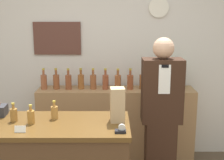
{
  "coord_description": "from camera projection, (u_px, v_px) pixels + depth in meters",
  "views": [
    {
      "loc": [
        0.11,
        -2.02,
        1.92
      ],
      "look_at": [
        0.11,
        1.15,
        1.2
      ],
      "focal_mm": 50.0,
      "sensor_mm": 36.0,
      "label": 1
    }
  ],
  "objects": [
    {
      "name": "paper_bag",
      "position": [
        117.0,
        105.0,
        2.73
      ],
      "size": [
        0.13,
        0.13,
        0.31
      ],
      "color": "tan",
      "rests_on": "display_counter"
    },
    {
      "name": "shopkeeper",
      "position": [
        161.0,
        116.0,
        3.29
      ],
      "size": [
        0.42,
        0.26,
        1.65
      ],
      "color": "#331E14",
      "rests_on": "ground_plane"
    },
    {
      "name": "counter_bottle_2",
      "position": [
        31.0,
        116.0,
        2.7
      ],
      "size": [
        0.06,
        0.06,
        0.17
      ],
      "color": "#A5702F",
      "rests_on": "display_counter"
    },
    {
      "name": "shelf_bottle_1",
      "position": [
        56.0,
        81.0,
        3.88
      ],
      "size": [
        0.08,
        0.08,
        0.26
      ],
      "color": "brown",
      "rests_on": "back_shelf"
    },
    {
      "name": "gift_box",
      "position": [
        0.0,
        110.0,
        2.91
      ],
      "size": [
        0.13,
        0.15,
        0.1
      ],
      "color": "#2D2D33",
      "rests_on": "display_counter"
    },
    {
      "name": "price_card_right",
      "position": [
        20.0,
        129.0,
        2.51
      ],
      "size": [
        0.09,
        0.02,
        0.06
      ],
      "color": "white",
      "rests_on": "display_counter"
    },
    {
      "name": "counter_bottle_1",
      "position": [
        14.0,
        114.0,
        2.75
      ],
      "size": [
        0.06,
        0.06,
        0.17
      ],
      "color": "olive",
      "rests_on": "display_counter"
    },
    {
      "name": "shelf_bottle_4",
      "position": [
        93.0,
        81.0,
        3.88
      ],
      "size": [
        0.08,
        0.08,
        0.26
      ],
      "color": "brown",
      "rests_on": "back_shelf"
    },
    {
      "name": "shelf_bottle_2",
      "position": [
        68.0,
        81.0,
        3.87
      ],
      "size": [
        0.08,
        0.08,
        0.26
      ],
      "color": "brown",
      "rests_on": "back_shelf"
    },
    {
      "name": "shelf_bottle_5",
      "position": [
        106.0,
        81.0,
        3.87
      ],
      "size": [
        0.08,
        0.08,
        0.26
      ],
      "color": "brown",
      "rests_on": "back_shelf"
    },
    {
      "name": "shelf_bottle_0",
      "position": [
        44.0,
        81.0,
        3.87
      ],
      "size": [
        0.08,
        0.08,
        0.26
      ],
      "color": "brown",
      "rests_on": "back_shelf"
    },
    {
      "name": "shelf_bottle_7",
      "position": [
        130.0,
        82.0,
        3.86
      ],
      "size": [
        0.08,
        0.08,
        0.26
      ],
      "color": "brown",
      "rests_on": "back_shelf"
    },
    {
      "name": "shelf_bottle_8",
      "position": [
        142.0,
        81.0,
        3.88
      ],
      "size": [
        0.08,
        0.08,
        0.26
      ],
      "color": "brown",
      "rests_on": "back_shelf"
    },
    {
      "name": "shelf_bottle_6",
      "position": [
        118.0,
        81.0,
        3.87
      ],
      "size": [
        0.08,
        0.08,
        0.26
      ],
      "color": "brown",
      "rests_on": "back_shelf"
    },
    {
      "name": "back_wall",
      "position": [
        103.0,
        55.0,
        4.05
      ],
      "size": [
        5.2,
        0.09,
        2.7
      ],
      "color": "silver",
      "rests_on": "ground_plane"
    },
    {
      "name": "counter_bottle_3",
      "position": [
        55.0,
        112.0,
        2.82
      ],
      "size": [
        0.06,
        0.06,
        0.17
      ],
      "color": "#A37338",
      "rests_on": "display_counter"
    },
    {
      "name": "shelf_bottle_9",
      "position": [
        155.0,
        81.0,
        3.87
      ],
      "size": [
        0.08,
        0.08,
        0.26
      ],
      "color": "brown",
      "rests_on": "back_shelf"
    },
    {
      "name": "potted_plant",
      "position": [
        172.0,
        73.0,
        3.89
      ],
      "size": [
        0.27,
        0.27,
        0.36
      ],
      "color": "#9E998E",
      "rests_on": "back_shelf"
    },
    {
      "name": "tape_dispenser",
      "position": [
        121.0,
        130.0,
        2.51
      ],
      "size": [
        0.09,
        0.06,
        0.07
      ],
      "color": "black",
      "rests_on": "display_counter"
    },
    {
      "name": "shelf_bottle_3",
      "position": [
        81.0,
        81.0,
        3.89
      ],
      "size": [
        0.08,
        0.08,
        0.26
      ],
      "color": "brown",
      "rests_on": "back_shelf"
    },
    {
      "name": "back_shelf",
      "position": [
        116.0,
        125.0,
        4.0
      ],
      "size": [
        1.96,
        0.37,
        0.95
      ],
      "color": "#9E754C",
      "rests_on": "ground_plane"
    }
  ]
}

